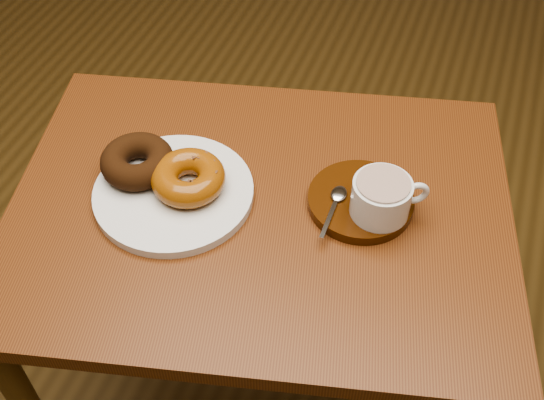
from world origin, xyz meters
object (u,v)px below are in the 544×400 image
(donut_plate, at_px, (174,193))
(coffee_cup, at_px, (382,197))
(saucer, at_px, (360,201))
(cafe_table, at_px, (261,252))

(donut_plate, distance_m, coffee_cup, 0.32)
(donut_plate, height_order, saucer, saucer)
(cafe_table, height_order, saucer, saucer)
(donut_plate, distance_m, saucer, 0.29)
(saucer, bearing_deg, coffee_cup, -28.17)
(donut_plate, xyz_separation_m, saucer, (0.28, 0.08, 0.00))
(cafe_table, relative_size, saucer, 5.44)
(saucer, height_order, coffee_cup, coffee_cup)
(donut_plate, relative_size, saucer, 1.53)
(donut_plate, height_order, coffee_cup, coffee_cup)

